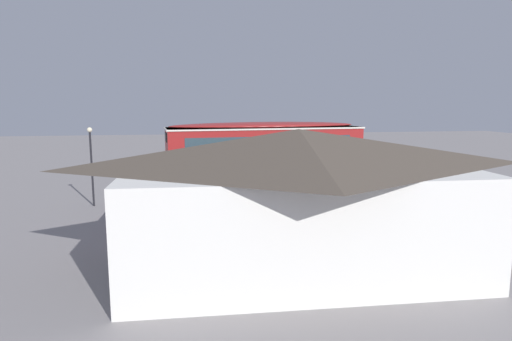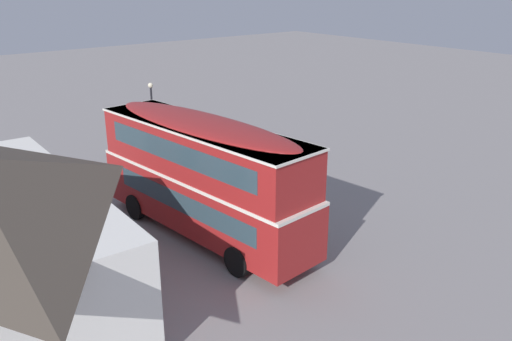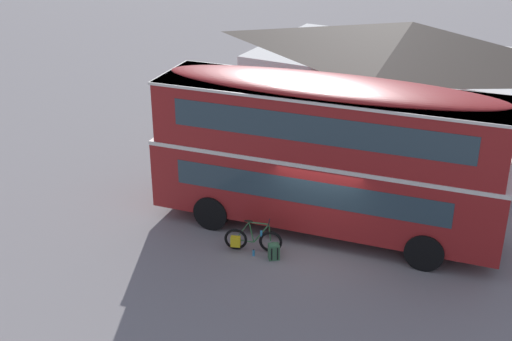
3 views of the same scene
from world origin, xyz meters
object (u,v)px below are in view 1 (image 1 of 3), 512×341
at_px(double_decker_bus, 264,163).
at_px(street_lamp, 91,158).
at_px(backpack_on_ground, 268,197).
at_px(touring_bicycle, 281,196).
at_px(water_bottle_blue_sports, 277,199).

relative_size(double_decker_bus, street_lamp, 2.39).
bearing_deg(double_decker_bus, street_lamp, -17.12).
bearing_deg(double_decker_bus, backpack_on_ground, -105.95).
relative_size(touring_bicycle, street_lamp, 0.37).
bearing_deg(water_bottle_blue_sports, street_lamp, -2.79).
xyz_separation_m(touring_bicycle, backpack_on_ground, (0.78, -0.10, -0.10)).
height_order(double_decker_bus, touring_bicycle, double_decker_bus).
distance_m(water_bottle_blue_sports, street_lamp, 10.87).
xyz_separation_m(backpack_on_ground, water_bottle_blue_sports, (-0.59, -0.11, -0.17)).
height_order(backpack_on_ground, water_bottle_blue_sports, backpack_on_ground).
bearing_deg(street_lamp, water_bottle_blue_sports, 177.21).
height_order(backpack_on_ground, street_lamp, street_lamp).
relative_size(backpack_on_ground, water_bottle_blue_sports, 2.44).
xyz_separation_m(backpack_on_ground, street_lamp, (9.93, -0.62, 2.49)).
relative_size(double_decker_bus, water_bottle_blue_sports, 49.74).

